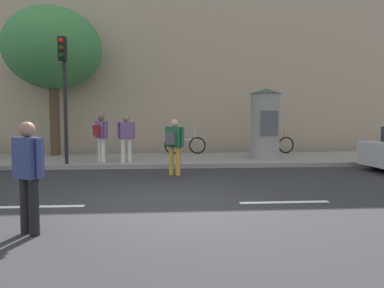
% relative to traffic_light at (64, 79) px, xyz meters
% --- Properties ---
extents(ground_plane, '(80.00, 80.00, 0.00)m').
position_rel_traffic_light_xyz_m(ground_plane, '(3.23, -5.24, -2.94)').
color(ground_plane, '#2B2B2D').
extents(sidewalk_curb, '(36.00, 4.00, 0.15)m').
position_rel_traffic_light_xyz_m(sidewalk_curb, '(3.23, 1.76, -2.86)').
color(sidewalk_curb, gray).
rests_on(sidewalk_curb, ground_plane).
extents(lane_markings, '(25.80, 0.16, 0.01)m').
position_rel_traffic_light_xyz_m(lane_markings, '(3.23, -5.24, -2.93)').
color(lane_markings, silver).
rests_on(lane_markings, ground_plane).
extents(building_backdrop, '(36.00, 5.00, 11.34)m').
position_rel_traffic_light_xyz_m(building_backdrop, '(3.23, 6.76, 2.73)').
color(building_backdrop, tan).
rests_on(building_backdrop, ground_plane).
extents(traffic_light, '(0.24, 0.45, 4.12)m').
position_rel_traffic_light_xyz_m(traffic_light, '(0.00, 0.00, 0.00)').
color(traffic_light, black).
rests_on(traffic_light, sidewalk_curb).
extents(poster_column, '(1.19, 1.19, 2.64)m').
position_rel_traffic_light_xyz_m(poster_column, '(7.07, 1.29, -1.45)').
color(poster_column, gray).
rests_on(poster_column, sidewalk_curb).
extents(street_tree, '(3.85, 3.85, 5.97)m').
position_rel_traffic_light_xyz_m(street_tree, '(-1.21, 3.03, 1.52)').
color(street_tree, '#4C3826').
rests_on(street_tree, sidewalk_curb).
extents(pedestrian_tallest, '(0.49, 0.41, 1.62)m').
position_rel_traffic_light_xyz_m(pedestrian_tallest, '(1.33, -6.91, -2.00)').
color(pedestrian_tallest, black).
rests_on(pedestrian_tallest, ground_plane).
extents(pedestrian_with_backpack, '(0.55, 0.54, 1.64)m').
position_rel_traffic_light_xyz_m(pedestrian_with_backpack, '(3.54, -1.64, -1.95)').
color(pedestrian_with_backpack, '#B78C33').
rests_on(pedestrian_with_backpack, ground_plane).
extents(pedestrian_near_pole, '(0.52, 0.52, 1.65)m').
position_rel_traffic_light_xyz_m(pedestrian_near_pole, '(1.06, 0.59, -1.80)').
color(pedestrian_near_pole, silver).
rests_on(pedestrian_near_pole, sidewalk_curb).
extents(pedestrian_in_red_top, '(0.60, 0.40, 1.61)m').
position_rel_traffic_light_xyz_m(pedestrian_in_red_top, '(1.94, 0.40, -1.84)').
color(pedestrian_in_red_top, silver).
rests_on(pedestrian_in_red_top, sidewalk_curb).
extents(bicycle_leaning, '(1.77, 0.12, 1.09)m').
position_rel_traffic_light_xyz_m(bicycle_leaning, '(4.13, 3.17, -2.40)').
color(bicycle_leaning, black).
rests_on(bicycle_leaning, sidewalk_curb).
extents(bicycle_upright, '(1.77, 0.22, 1.09)m').
position_rel_traffic_light_xyz_m(bicycle_upright, '(7.99, 3.05, -2.40)').
color(bicycle_upright, black).
rests_on(bicycle_upright, sidewalk_curb).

